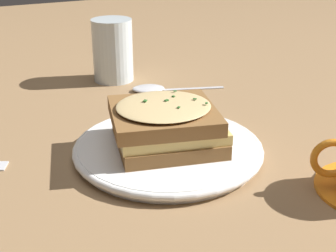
{
  "coord_description": "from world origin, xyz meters",
  "views": [
    {
      "loc": [
        0.49,
        -0.22,
        0.28
      ],
      "look_at": [
        0.02,
        0.01,
        0.04
      ],
      "focal_mm": 50.0,
      "sensor_mm": 36.0,
      "label": 1
    }
  ],
  "objects_px": {
    "sandwich": "(167,124)",
    "spoon": "(154,89)",
    "dinner_plate": "(168,149)",
    "water_glass": "(113,50)"
  },
  "relations": [
    {
      "from": "spoon",
      "to": "water_glass",
      "type": "bearing_deg",
      "value": 42.72
    },
    {
      "from": "water_glass",
      "to": "sandwich",
      "type": "bearing_deg",
      "value": -7.37
    },
    {
      "from": "sandwich",
      "to": "spoon",
      "type": "relative_size",
      "value": 0.95
    },
    {
      "from": "sandwich",
      "to": "water_glass",
      "type": "distance_m",
      "value": 0.32
    },
    {
      "from": "dinner_plate",
      "to": "sandwich",
      "type": "bearing_deg",
      "value": -107.28
    },
    {
      "from": "water_glass",
      "to": "spoon",
      "type": "relative_size",
      "value": 0.69
    },
    {
      "from": "sandwich",
      "to": "water_glass",
      "type": "relative_size",
      "value": 1.37
    },
    {
      "from": "dinner_plate",
      "to": "sandwich",
      "type": "xyz_separation_m",
      "value": [
        -0.0,
        -0.0,
        0.03
      ]
    },
    {
      "from": "sandwich",
      "to": "spoon",
      "type": "height_order",
      "value": "sandwich"
    },
    {
      "from": "water_glass",
      "to": "spoon",
      "type": "distance_m",
      "value": 0.11
    }
  ]
}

